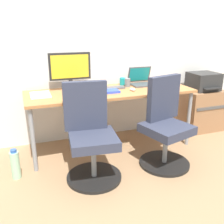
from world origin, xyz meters
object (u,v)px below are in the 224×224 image
(printer, at_px, (203,81))
(side_cabinet, at_px, (200,109))
(office_chair_left, at_px, (91,137))
(desktop_monitor, at_px, (70,69))
(office_chair_right, at_px, (165,126))
(coffee_mug, at_px, (123,81))
(open_laptop, at_px, (142,80))
(water_bottle_on_floor, at_px, (15,165))

(printer, bearing_deg, side_cabinet, 90.00)
(office_chair_left, height_order, desktop_monitor, desktop_monitor)
(printer, xyz_separation_m, desktop_monitor, (-1.85, 0.07, 0.27))
(desktop_monitor, bearing_deg, printer, -2.02)
(side_cabinet, xyz_separation_m, printer, (0.00, -0.00, 0.41))
(office_chair_left, bearing_deg, desktop_monitor, 91.85)
(office_chair_right, distance_m, desktop_monitor, 1.25)
(side_cabinet, distance_m, desktop_monitor, 1.97)
(printer, relative_size, coffee_mug, 4.35)
(open_laptop, xyz_separation_m, coffee_mug, (-0.24, 0.06, -0.01))
(office_chair_right, bearing_deg, printer, 34.27)
(water_bottle_on_floor, relative_size, coffee_mug, 3.37)
(desktop_monitor, bearing_deg, water_bottle_on_floor, -141.59)
(office_chair_right, relative_size, side_cabinet, 1.62)
(office_chair_left, xyz_separation_m, desktop_monitor, (-0.02, 0.75, 0.54))
(side_cabinet, xyz_separation_m, water_bottle_on_floor, (-2.54, -0.48, -0.14))
(water_bottle_on_floor, distance_m, open_laptop, 1.80)
(side_cabinet, distance_m, water_bottle_on_floor, 2.59)
(office_chair_right, height_order, coffee_mug, office_chair_right)
(office_chair_right, bearing_deg, water_bottle_on_floor, 172.24)
(desktop_monitor, bearing_deg, office_chair_left, -88.15)
(side_cabinet, bearing_deg, desktop_monitor, 178.01)
(desktop_monitor, distance_m, open_laptop, 0.94)
(office_chair_right, height_order, side_cabinet, office_chair_right)
(printer, xyz_separation_m, open_laptop, (-0.94, 0.05, 0.07))
(water_bottle_on_floor, relative_size, desktop_monitor, 0.65)
(side_cabinet, height_order, coffee_mug, coffee_mug)
(water_bottle_on_floor, distance_m, desktop_monitor, 1.20)
(office_chair_right, relative_size, desktop_monitor, 1.96)
(coffee_mug, bearing_deg, open_laptop, -14.79)
(office_chair_right, distance_m, coffee_mug, 0.88)
(office_chair_left, xyz_separation_m, office_chair_right, (0.82, -0.00, 0.00))
(office_chair_left, bearing_deg, office_chair_right, -0.13)
(office_chair_right, distance_m, water_bottle_on_floor, 1.57)
(printer, bearing_deg, desktop_monitor, 177.98)
(printer, bearing_deg, coffee_mug, 174.67)
(water_bottle_on_floor, bearing_deg, coffee_mug, 23.36)
(office_chair_left, distance_m, water_bottle_on_floor, 0.79)
(water_bottle_on_floor, bearing_deg, office_chair_left, -16.15)
(office_chair_left, height_order, open_laptop, office_chair_left)
(desktop_monitor, bearing_deg, office_chair_right, -41.89)
(office_chair_left, height_order, printer, office_chair_left)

